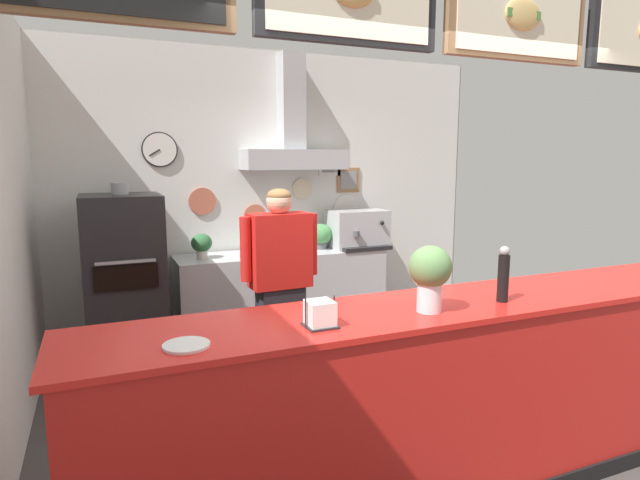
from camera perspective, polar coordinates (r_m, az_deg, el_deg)
name	(u,v)px	position (r m, az deg, el deg)	size (l,w,h in m)	color
ground_plane	(417,454)	(3.58, 10.56, -21.91)	(6.68, 6.68, 0.00)	#3F3A38
back_wall_assembly	(281,183)	(5.43, -4.25, 6.18)	(4.63, 2.98, 2.92)	#9E9E99
service_counter	(452,394)	(3.10, 14.23, -15.99)	(3.99, 0.64, 1.07)	red
back_prep_counter	(282,296)	(5.38, -4.17, -6.07)	(2.10, 0.58, 0.89)	#B7BABF
pizza_oven	(125,283)	(4.80, -20.47, -4.41)	(0.65, 0.68, 1.62)	#232326
shop_worker	(280,289)	(3.93, -4.35, -5.33)	(0.60, 0.24, 1.61)	#232328
espresso_machine	(358,229)	(5.55, 4.12, 1.18)	(0.60, 0.47, 0.40)	#B7BABF
potted_sage	(253,242)	(5.14, -7.36, -0.22)	(0.22, 0.22, 0.24)	#4C4C51
potted_basil	(202,244)	(5.04, -12.78, -0.45)	(0.19, 0.19, 0.24)	beige
potted_rosemary	(321,235)	(5.44, 0.10, 0.55)	(0.24, 0.24, 0.26)	#4C4C51
basil_vase	(430,274)	(2.65, 11.90, -3.70)	(0.21, 0.21, 0.33)	silver
condiment_plate	(186,345)	(2.24, -14.37, -11.04)	(0.19, 0.19, 0.01)	white
pepper_grinder	(503,274)	(2.95, 19.36, -3.56)	(0.06, 0.06, 0.30)	black
napkin_holder	(320,315)	(2.40, 0.00, -8.14)	(0.15, 0.14, 0.14)	#262628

